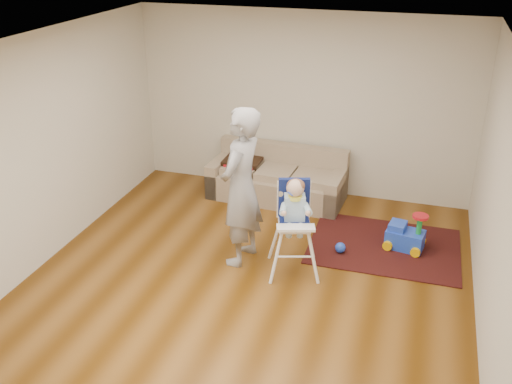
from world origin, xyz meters
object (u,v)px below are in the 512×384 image
(sofa, at_px, (277,175))
(high_chair, at_px, (294,228))
(toy_ball, at_px, (340,248))
(side_table, at_px, (244,174))
(ride_on_toy, at_px, (406,230))
(adult, at_px, (241,188))

(sofa, bearing_deg, high_chair, -65.81)
(toy_ball, bearing_deg, side_table, 141.00)
(sofa, relative_size, toy_ball, 15.22)
(ride_on_toy, xyz_separation_m, high_chair, (-1.24, -0.90, 0.31))
(high_chair, relative_size, adult, 0.62)
(toy_ball, bearing_deg, high_chair, -131.15)
(sofa, xyz_separation_m, side_table, (-0.55, 0.11, -0.11))
(side_table, distance_m, adult, 2.10)
(side_table, xyz_separation_m, toy_ball, (1.73, -1.40, -0.19))
(side_table, distance_m, toy_ball, 2.24)
(toy_ball, bearing_deg, ride_on_toy, 25.29)
(toy_ball, relative_size, adult, 0.07)
(toy_ball, bearing_deg, sofa, 132.47)
(ride_on_toy, relative_size, adult, 0.26)
(high_chair, height_order, adult, adult)
(side_table, relative_size, toy_ball, 4.13)
(sofa, height_order, toy_ball, sofa)
(sofa, xyz_separation_m, adult, (0.04, -1.78, 0.59))
(ride_on_toy, bearing_deg, side_table, 167.19)
(side_table, relative_size, high_chair, 0.46)
(sofa, distance_m, toy_ball, 1.78)
(ride_on_toy, distance_m, toy_ball, 0.86)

